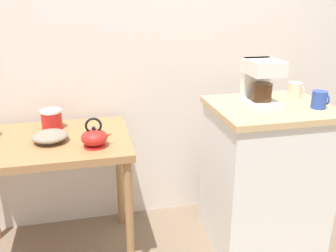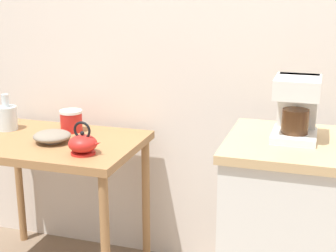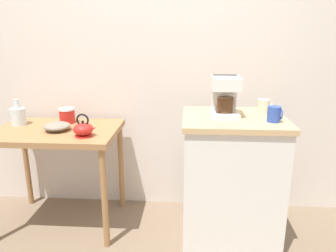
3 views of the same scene
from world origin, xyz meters
name	(u,v)px [view 3 (image 3 of 3)]	position (x,y,z in m)	size (l,w,h in m)	color
ground_plane	(147,230)	(0.00, 0.00, 0.00)	(8.00, 8.00, 0.00)	#7A6651
back_wall	(165,39)	(0.10, 0.49, 1.40)	(4.40, 0.10, 2.80)	silver
wooden_table	(57,142)	(-0.67, 0.07, 0.67)	(0.90, 0.62, 0.77)	#9E7044
kitchen_counter	(231,180)	(0.60, -0.05, 0.46)	(0.67, 0.58, 0.91)	white
bowl_stoneware	(57,126)	(-0.64, 0.03, 0.80)	(0.19, 0.19, 0.06)	gray
teakettle	(83,129)	(-0.41, -0.09, 0.82)	(0.17, 0.14, 0.16)	red
glass_carafe_vase	(18,116)	(-0.99, 0.16, 0.84)	(0.11, 0.11, 0.20)	silver
canister_enamel	(67,116)	(-0.64, 0.23, 0.83)	(0.12, 0.12, 0.12)	red
coffee_maker	(225,94)	(0.54, -0.01, 1.06)	(0.18, 0.22, 0.26)	white
mug_blue	(274,114)	(0.83, -0.16, 0.96)	(0.09, 0.08, 0.10)	#2D4CAD
mug_small_cream	(264,106)	(0.81, 0.07, 0.96)	(0.09, 0.08, 0.09)	beige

